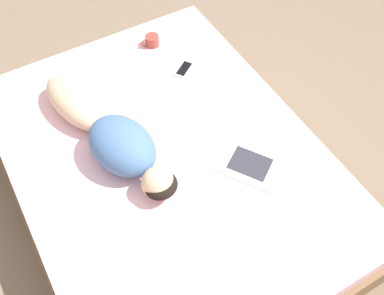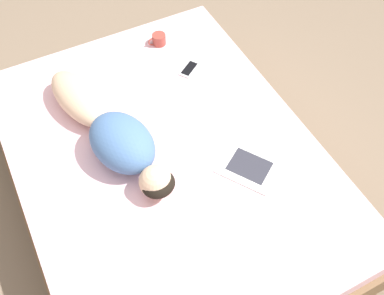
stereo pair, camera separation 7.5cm
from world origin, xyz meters
TOP-DOWN VIEW (x-y plane):
  - ground_plane at (0.00, 0.00)m, footprint 12.00×12.00m
  - bed at (0.00, 0.00)m, footprint 1.70×2.26m
  - person at (0.24, -0.20)m, footprint 0.47×1.15m
  - open_magazine at (-0.48, 0.23)m, footprint 0.60×0.55m
  - coffee_mug at (-0.35, -0.86)m, footprint 0.13×0.09m
  - cell_phone at (-0.42, -0.54)m, footprint 0.17×0.15m

SIDE VIEW (x-z plane):
  - ground_plane at x=0.00m, z-range 0.00..0.00m
  - bed at x=0.00m, z-range 0.00..0.45m
  - open_magazine at x=-0.48m, z-range 0.45..0.46m
  - cell_phone at x=-0.42m, z-range 0.45..0.46m
  - coffee_mug at x=-0.35m, z-range 0.45..0.53m
  - person at x=0.24m, z-range 0.44..0.68m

